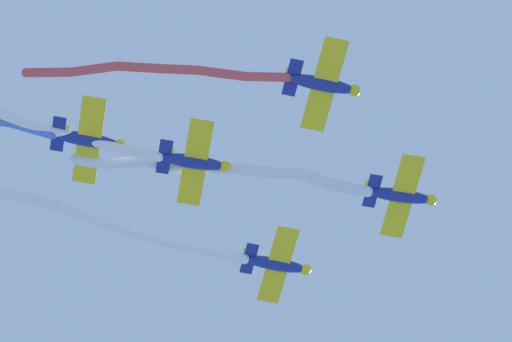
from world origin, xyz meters
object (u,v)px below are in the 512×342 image
(airplane_right_wing, at_px, (323,84))
(airplane_slot, at_px, (195,162))
(airplane_lead, at_px, (401,196))
(airplane_trail, at_px, (89,140))
(airplane_left_wing, at_px, (277,264))

(airplane_right_wing, height_order, airplane_slot, airplane_right_wing)
(airplane_lead, distance_m, airplane_slot, 17.05)
(airplane_trail, bearing_deg, airplane_slot, -0.02)
(airplane_right_wing, xyz_separation_m, airplane_trail, (-3.29, -18.77, 0.10))
(airplane_left_wing, bearing_deg, airplane_right_wing, -91.21)
(airplane_slot, height_order, airplane_trail, airplane_trail)
(airplane_left_wing, relative_size, airplane_slot, 1.00)
(airplane_right_wing, bearing_deg, airplane_trail, 152.40)
(airplane_lead, distance_m, airplane_left_wing, 12.07)
(airplane_left_wing, xyz_separation_m, airplane_trail, (13.05, -13.90, 0.80))
(airplane_right_wing, xyz_separation_m, airplane_slot, (-5.73, -10.60, -0.50))
(airplane_trail, bearing_deg, airplane_left_wing, 26.57)
(airplane_left_wing, bearing_deg, airplane_slot, -136.19)
(airplane_left_wing, distance_m, airplane_trail, 19.08)
(airplane_slot, bearing_deg, airplane_right_wing, -43.74)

